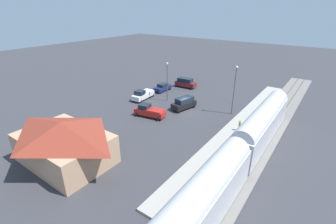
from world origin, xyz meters
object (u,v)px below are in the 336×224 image
object	(u,v)px
sedan_navy	(163,87)
light_pole_lot_center	(167,77)
pickup_red	(149,111)
light_pole_near_platform	(235,85)
suv_maroon	(185,83)
station_building	(64,141)
suv_black	(184,103)
pedestrian_on_platform	(240,125)
passenger_train	(197,207)
pickup_white	(143,95)

from	to	relation	value
sedan_navy	light_pole_lot_center	size ratio (longest dim) A/B	0.58
pickup_red	light_pole_near_platform	bearing A→B (deg)	-140.42
suv_maroon	station_building	bearing A→B (deg)	96.16
pickup_red	suv_black	world-z (taller)	suv_black
pedestrian_on_platform	suv_maroon	bearing A→B (deg)	-37.92
suv_maroon	suv_black	size ratio (longest dim) A/B	0.96
suv_black	pickup_red	bearing A→B (deg)	64.29
suv_maroon	light_pole_lot_center	world-z (taller)	light_pole_lot_center
passenger_train	suv_maroon	distance (m)	40.11
suv_black	light_pole_lot_center	distance (m)	6.47
station_building	light_pole_lot_center	bearing A→B (deg)	-85.26
pickup_red	light_pole_lot_center	distance (m)	9.10
light_pole_lot_center	pickup_white	bearing A→B (deg)	25.55
suv_black	station_building	bearing A→B (deg)	82.41
pickup_white	light_pole_lot_center	xyz separation A→B (m)	(-4.62, -2.21, 3.90)
passenger_train	sedan_navy	size ratio (longest dim) A/B	12.14
pedestrian_on_platform	pickup_red	world-z (taller)	pickup_red
passenger_train	light_pole_lot_center	world-z (taller)	light_pole_lot_center
station_building	suv_maroon	size ratio (longest dim) A/B	2.35
sedan_navy	suv_black	size ratio (longest dim) A/B	0.87
light_pole_lot_center	pedestrian_on_platform	bearing A→B (deg)	164.80
suv_maroon	suv_black	world-z (taller)	same
pedestrian_on_platform	light_pole_near_platform	world-z (taller)	light_pole_near_platform
pickup_white	suv_black	world-z (taller)	suv_black
pedestrian_on_platform	light_pole_near_platform	size ratio (longest dim) A/B	0.20
station_building	light_pole_lot_center	distance (m)	24.29
pickup_white	pedestrian_on_platform	bearing A→B (deg)	173.76
sedan_navy	pickup_red	size ratio (longest dim) A/B	0.81
station_building	light_pole_near_platform	world-z (taller)	light_pole_near_platform
passenger_train	suv_maroon	size ratio (longest dim) A/B	11.02
pedestrian_on_platform	suv_maroon	xyz separation A→B (m)	(18.39, -14.32, -0.13)
suv_black	light_pole_near_platform	xyz separation A→B (m)	(-8.20, -2.91, 4.23)
suv_black	light_pole_near_platform	bearing A→B (deg)	-160.45
pedestrian_on_platform	light_pole_lot_center	xyz separation A→B (m)	(16.73, -4.54, 3.65)
pedestrian_on_platform	pickup_white	distance (m)	21.48
suv_maroon	pickup_white	bearing A→B (deg)	76.11
pedestrian_on_platform	pickup_red	size ratio (longest dim) A/B	0.30
station_building	light_pole_near_platform	xyz separation A→B (m)	(-11.20, -25.45, 2.58)
pickup_white	suv_black	size ratio (longest dim) A/B	1.05
light_pole_lot_center	sedan_navy	bearing A→B (deg)	-44.98
station_building	sedan_navy	world-z (taller)	station_building
passenger_train	light_pole_lot_center	xyz separation A→B (m)	(20.00, -23.94, 2.07)
sedan_navy	suv_maroon	world-z (taller)	suv_maroon
station_building	pickup_red	world-z (taller)	station_building
passenger_train	light_pole_near_platform	bearing A→B (deg)	-74.94
pedestrian_on_platform	pickup_white	world-z (taller)	pickup_white
suv_black	light_pole_lot_center	bearing A→B (deg)	-17.46
pedestrian_on_platform	light_pole_lot_center	distance (m)	17.72
suv_maroon	light_pole_lot_center	distance (m)	10.61
pickup_white	light_pole_lot_center	distance (m)	6.44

